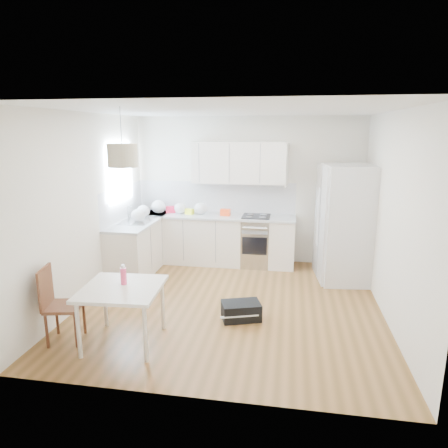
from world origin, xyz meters
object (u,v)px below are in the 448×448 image
object	(u,v)px
dining_chair	(64,305)
gym_bag	(241,311)
dining_table	(122,293)
refrigerator	(346,223)

from	to	relation	value
dining_chair	gym_bag	xyz separation A→B (m)	(1.98, 0.89, -0.34)
dining_table	gym_bag	world-z (taller)	dining_table
dining_chair	gym_bag	distance (m)	2.20
dining_table	dining_chair	bearing A→B (deg)	-177.99
dining_table	refrigerator	bearing A→B (deg)	39.05
dining_table	dining_chair	world-z (taller)	dining_chair
refrigerator	dining_table	world-z (taller)	refrigerator
refrigerator	dining_chair	size ratio (longest dim) A/B	2.09
dining_chair	gym_bag	world-z (taller)	dining_chair
dining_chair	refrigerator	bearing A→B (deg)	24.89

